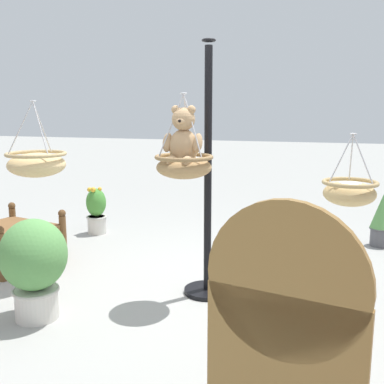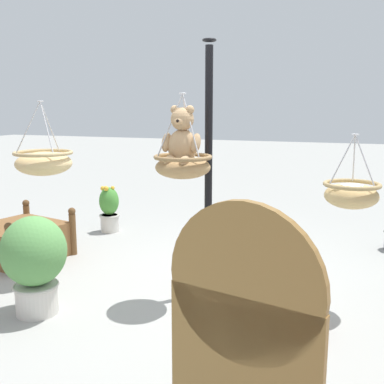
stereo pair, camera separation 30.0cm
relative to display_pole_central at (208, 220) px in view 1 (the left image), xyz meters
The scene contains 12 objects.
ground_plane 0.72m from the display_pole_central, ahead, with size 40.00×40.00×0.00m, color #9E9E99.
display_pole_central is the anchor object (origin of this frame).
hanging_basket_with_teddy 0.61m from the display_pole_central, 59.04° to the left, with size 0.51×0.51×0.73m.
teddy_bear 0.82m from the display_pole_central, 61.29° to the left, with size 0.35×0.30×0.51m.
hanging_basket_left_high 1.28m from the display_pole_central, behind, with size 0.47×0.47×0.62m.
hanging_basket_right_low 1.78m from the display_pole_central, ahead, with size 0.59×0.59×0.74m.
wooden_planter_box 2.45m from the display_pole_central, ahead, with size 1.11×1.11×0.58m.
potted_plant_fern_front 2.74m from the display_pole_central, 129.94° to the right, with size 0.29×0.29×0.67m.
potted_plant_flowering_red 1.56m from the display_pole_central, 36.81° to the left, with size 0.55×0.55×0.85m.
potted_plant_tall_leafy 1.11m from the display_pole_central, 153.70° to the left, with size 0.27×0.27×0.59m.
potted_plant_small_succulent 2.60m from the display_pole_central, 38.32° to the right, with size 0.29×0.29×0.67m.
display_sign_board 2.39m from the display_pole_central, 112.04° to the left, with size 0.68×0.19×1.39m.
Camera 1 is at (-1.13, 3.99, 1.74)m, focal length 42.79 mm.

